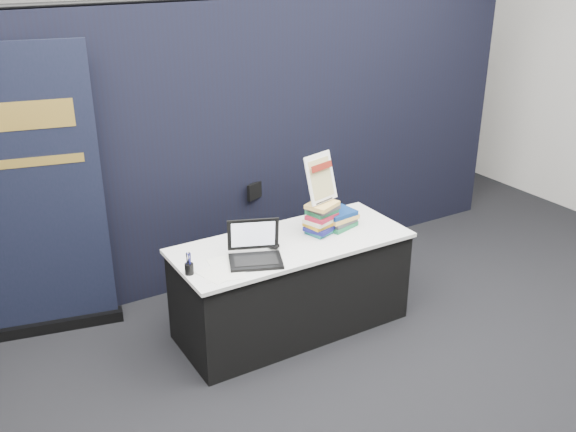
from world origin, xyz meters
The scene contains 15 objects.
floor centered at (0.00, 0.00, 0.00)m, with size 8.00×8.00×0.00m, color black.
wall_back centered at (0.00, 4.00, 1.75)m, with size 8.00×0.02×3.50m, color beige.
drape_partition centered at (0.00, 1.60, 1.20)m, with size 6.00×0.08×2.40m, color black.
display_table centered at (0.00, 0.55, 0.38)m, with size 1.80×0.75×0.75m.
laptop centered at (-0.40, 0.43, 0.81)m, with size 0.44×0.42×0.28m.
mouse centered at (-0.17, 0.53, 0.77)m, with size 0.08×0.13×0.04m, color black.
brochure_left centered at (-0.63, 0.38, 0.75)m, with size 0.34×0.24×0.00m, color silver.
brochure_mid centered at (-0.67, 0.34, 0.75)m, with size 0.27×0.19×0.00m, color silver.
brochure_right centered at (-0.56, 0.50, 0.75)m, with size 0.26×0.18×0.00m, color white.
pen_cup centered at (-0.86, 0.46, 0.79)m, with size 0.06×0.06×0.08m, color black.
book_stack_tall centered at (0.28, 0.57, 0.87)m, with size 0.27×0.24×0.25m.
book_stack_short centered at (0.46, 0.58, 0.82)m, with size 0.27×0.23×0.14m.
info_sign centered at (0.28, 0.60, 1.18)m, with size 0.30×0.18×0.38m.
pullup_banner centered at (-1.57, 1.47, 0.98)m, with size 0.94×0.29×2.22m.
stacking_chair centered at (0.31, 1.43, 0.48)m, with size 0.51×0.52×0.86m.
Camera 1 is at (-2.25, -3.16, 2.82)m, focal length 40.00 mm.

